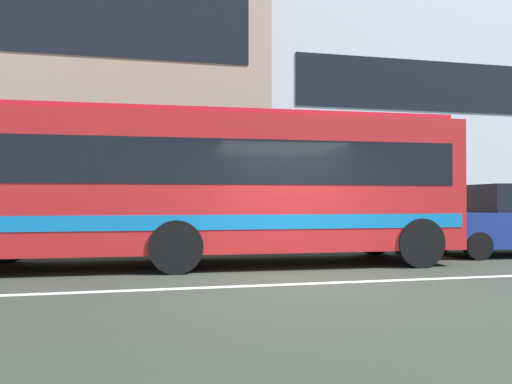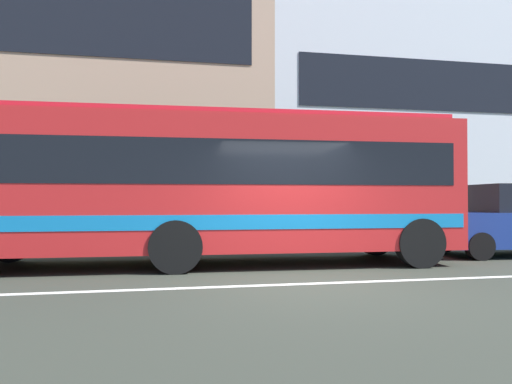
% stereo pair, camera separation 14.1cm
% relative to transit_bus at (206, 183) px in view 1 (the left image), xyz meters
% --- Properties ---
extents(ground_plane, '(160.00, 160.00, 0.00)m').
position_rel_transit_bus_xyz_m(ground_plane, '(1.44, -2.61, -1.74)').
color(ground_plane, '#31352B').
extents(lane_centre_line, '(60.00, 0.16, 0.01)m').
position_rel_transit_bus_xyz_m(lane_centre_line, '(1.44, -2.61, -1.74)').
color(lane_centre_line, silver).
rests_on(lane_centre_line, ground_plane).
extents(hedge_row_far, '(18.46, 1.10, 0.80)m').
position_rel_transit_bus_xyz_m(hedge_row_far, '(1.69, 3.99, -1.34)').
color(hedge_row_far, '#275721').
rests_on(hedge_row_far, ground_plane).
extents(apartment_block_right, '(24.66, 10.45, 10.69)m').
position_rel_transit_bus_xyz_m(apartment_block_right, '(15.74, 13.24, 3.61)').
color(apartment_block_right, silver).
rests_on(apartment_block_right, ground_plane).
extents(transit_bus, '(10.60, 2.87, 3.16)m').
position_rel_transit_bus_xyz_m(transit_bus, '(0.00, 0.00, 0.00)').
color(transit_bus, red).
rests_on(transit_bus, ground_plane).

